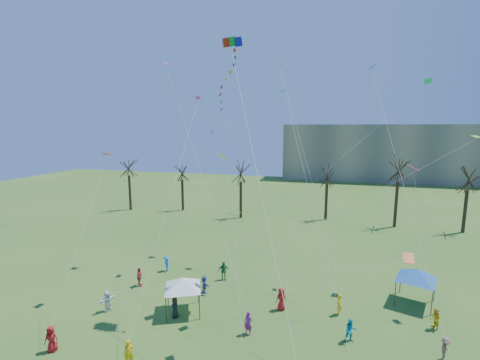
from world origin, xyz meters
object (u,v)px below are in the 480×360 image
(distant_building, at_px, (398,153))
(canopy_tent_white, at_px, (183,283))
(canopy_tent_blue, at_px, (417,274))
(big_box_kite, at_px, (227,93))

(distant_building, bearing_deg, canopy_tent_white, -110.51)
(distant_building, relative_size, canopy_tent_blue, 15.77)
(distant_building, relative_size, big_box_kite, 2.60)
(canopy_tent_white, bearing_deg, canopy_tent_blue, 18.96)
(distant_building, distance_m, canopy_tent_white, 80.82)
(canopy_tent_white, bearing_deg, big_box_kite, 21.64)
(distant_building, distance_m, canopy_tent_blue, 70.32)
(distant_building, relative_size, canopy_tent_white, 17.20)
(big_box_kite, relative_size, canopy_tent_white, 6.61)
(big_box_kite, bearing_deg, canopy_tent_white, -158.36)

